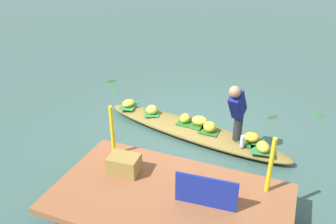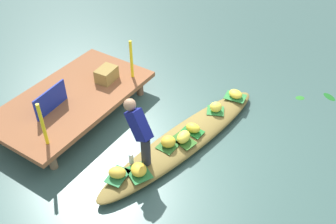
# 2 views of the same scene
# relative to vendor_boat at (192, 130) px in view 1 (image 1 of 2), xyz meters

# --- Properties ---
(canal_water) EXTENTS (40.00, 40.00, 0.00)m
(canal_water) POSITION_rel_vendor_boat_xyz_m (0.00, 0.00, -0.11)
(canal_water) COLOR #395953
(canal_water) RESTS_ON ground
(dock_platform) EXTENTS (3.20, 1.80, 0.46)m
(dock_platform) POSITION_rel_vendor_boat_xyz_m (-0.45, 2.33, 0.28)
(dock_platform) COLOR brown
(dock_platform) RESTS_ON ground
(vendor_boat) EXTENTS (4.11, 1.50, 0.23)m
(vendor_boat) POSITION_rel_vendor_boat_xyz_m (0.00, 0.00, 0.00)
(vendor_boat) COLOR olive
(vendor_boat) RESTS_ON ground
(leaf_mat_0) EXTENTS (0.37, 0.46, 0.01)m
(leaf_mat_0) POSITION_rel_vendor_boat_xyz_m (1.57, -0.28, 0.12)
(leaf_mat_0) COLOR #2E843C
(leaf_mat_0) RESTS_ON vendor_boat
(banana_bunch_0) EXTENTS (0.31, 0.35, 0.14)m
(banana_bunch_0) POSITION_rel_vendor_boat_xyz_m (1.57, -0.28, 0.19)
(banana_bunch_0) COLOR yellow
(banana_bunch_0) RESTS_ON vendor_boat
(leaf_mat_1) EXTENTS (0.49, 0.53, 0.01)m
(leaf_mat_1) POSITION_rel_vendor_boat_xyz_m (-1.19, 0.15, 0.12)
(leaf_mat_1) COLOR #287737
(leaf_mat_1) RESTS_ON vendor_boat
(banana_bunch_1) EXTENTS (0.39, 0.40, 0.17)m
(banana_bunch_1) POSITION_rel_vendor_boat_xyz_m (-1.19, 0.15, 0.20)
(banana_bunch_1) COLOR gold
(banana_bunch_1) RESTS_ON vendor_boat
(leaf_mat_2) EXTENTS (0.28, 0.40, 0.01)m
(leaf_mat_2) POSITION_rel_vendor_boat_xyz_m (0.18, -0.08, 0.12)
(leaf_mat_2) COLOR #1C6D27
(leaf_mat_2) RESTS_ON vendor_boat
(banana_bunch_2) EXTENTS (0.21, 0.29, 0.17)m
(banana_bunch_2) POSITION_rel_vendor_boat_xyz_m (0.18, -0.08, 0.20)
(banana_bunch_2) COLOR yellow
(banana_bunch_2) RESTS_ON vendor_boat
(leaf_mat_3) EXTENTS (0.41, 0.43, 0.01)m
(leaf_mat_3) POSITION_rel_vendor_boat_xyz_m (0.94, -0.15, 0.12)
(leaf_mat_3) COLOR #2E7E38
(leaf_mat_3) RESTS_ON vendor_boat
(banana_bunch_3) EXTENTS (0.33, 0.33, 0.19)m
(banana_bunch_3) POSITION_rel_vendor_boat_xyz_m (0.94, -0.15, 0.21)
(banana_bunch_3) COLOR yellow
(banana_bunch_3) RESTS_ON vendor_boat
(leaf_mat_4) EXTENTS (0.44, 0.34, 0.01)m
(leaf_mat_4) POSITION_rel_vendor_boat_xyz_m (-1.43, 0.41, 0.12)
(leaf_mat_4) COLOR #2D7943
(leaf_mat_4) RESTS_ON vendor_boat
(banana_bunch_4) EXTENTS (0.32, 0.36, 0.17)m
(banana_bunch_4) POSITION_rel_vendor_boat_xyz_m (-1.43, 0.41, 0.20)
(banana_bunch_4) COLOR gold
(banana_bunch_4) RESTS_ON vendor_boat
(leaf_mat_5) EXTENTS (0.38, 0.33, 0.01)m
(leaf_mat_5) POSITION_rel_vendor_boat_xyz_m (-0.39, 0.10, 0.12)
(leaf_mat_5) COLOR #2D6626
(leaf_mat_5) RESTS_ON vendor_boat
(banana_bunch_5) EXTENTS (0.36, 0.36, 0.19)m
(banana_bunch_5) POSITION_rel_vendor_boat_xyz_m (-0.39, 0.10, 0.21)
(banana_bunch_5) COLOR gold
(banana_bunch_5) RESTS_ON vendor_boat
(leaf_mat_6) EXTENTS (0.37, 0.49, 0.01)m
(leaf_mat_6) POSITION_rel_vendor_boat_xyz_m (-0.13, -0.06, 0.12)
(leaf_mat_6) COLOR #2D611F
(leaf_mat_6) RESTS_ON vendor_boat
(banana_bunch_6) EXTENTS (0.33, 0.24, 0.19)m
(banana_bunch_6) POSITION_rel_vendor_boat_xyz_m (-0.13, -0.06, 0.21)
(banana_bunch_6) COLOR yellow
(banana_bunch_6) RESTS_ON vendor_boat
(vendor_person) EXTENTS (0.28, 0.55, 1.18)m
(vendor_person) POSITION_rel_vendor_boat_xyz_m (-0.91, 0.31, 0.79)
(vendor_person) COLOR #28282D
(vendor_person) RESTS_ON vendor_boat
(water_bottle) EXTENTS (0.08, 0.08, 0.22)m
(water_bottle) POSITION_rel_vendor_boat_xyz_m (-1.07, 0.40, 0.22)
(water_bottle) COLOR silver
(water_bottle) RESTS_ON vendor_boat
(market_banner) EXTENTS (0.81, 0.09, 0.45)m
(market_banner) POSITION_rel_vendor_boat_xyz_m (-0.95, 2.33, 0.57)
(market_banner) COLOR navy
(market_banner) RESTS_ON dock_platform
(railing_post_west) EXTENTS (0.06, 0.06, 0.85)m
(railing_post_west) POSITION_rel_vendor_boat_xyz_m (-1.65, 1.73, 0.77)
(railing_post_west) COLOR yellow
(railing_post_west) RESTS_ON dock_platform
(railing_post_east) EXTENTS (0.06, 0.06, 0.85)m
(railing_post_east) POSITION_rel_vendor_boat_xyz_m (0.75, 1.73, 0.77)
(railing_post_east) COLOR yellow
(railing_post_east) RESTS_ON dock_platform
(produce_crate) EXTENTS (0.46, 0.35, 0.28)m
(produce_crate) POSITION_rel_vendor_boat_xyz_m (0.36, 2.10, 0.48)
(produce_crate) COLOR olive
(produce_crate) RESTS_ON dock_platform
(drifting_plant_0) EXTENTS (0.23, 0.19, 0.01)m
(drifting_plant_0) POSITION_rel_vendor_boat_xyz_m (-2.37, -1.86, -0.11)
(drifting_plant_0) COLOR #276A2A
(drifting_plant_0) RESTS_ON ground
(drifting_plant_1) EXTENTS (0.24, 0.24, 0.01)m
(drifting_plant_1) POSITION_rel_vendor_boat_xyz_m (2.58, -1.36, -0.11)
(drifting_plant_1) COLOR #277925
(drifting_plant_1) RESTS_ON ground
(drifting_plant_2) EXTENTS (0.31, 0.34, 0.01)m
(drifting_plant_2) POSITION_rel_vendor_boat_xyz_m (-1.42, -1.39, -0.11)
(drifting_plant_2) COLOR #31472C
(drifting_plant_2) RESTS_ON ground
(drifting_plant_3) EXTENTS (0.31, 0.35, 0.01)m
(drifting_plant_3) POSITION_rel_vendor_boat_xyz_m (2.97, -1.88, -0.11)
(drifting_plant_3) COLOR #155B1A
(drifting_plant_3) RESTS_ON ground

